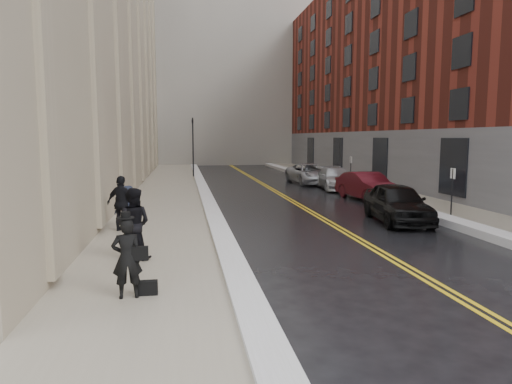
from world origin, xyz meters
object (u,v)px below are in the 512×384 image
object	(u,v)px
car_silver_near	(336,178)
car_silver_far	(310,174)
pedestrian_c	(122,203)
car_maroon	(367,186)
pedestrian_main	(127,258)
pedestrian_b	(128,206)
pedestrian_a	(133,224)
car_black	(397,203)

from	to	relation	value
car_silver_near	car_silver_far	xyz separation A→B (m)	(-0.71, 3.92, 0.02)
pedestrian_c	car_maroon	bearing A→B (deg)	-124.34
car_silver_far	pedestrian_main	bearing A→B (deg)	-118.21
car_maroon	car_silver_far	xyz separation A→B (m)	(-0.67, 9.39, -0.02)
pedestrian_b	pedestrian_c	world-z (taller)	pedestrian_c
pedestrian_b	car_silver_near	bearing A→B (deg)	-144.34
pedestrian_main	pedestrian_c	distance (m)	7.30
pedestrian_a	pedestrian_c	world-z (taller)	pedestrian_c
car_black	pedestrian_c	bearing A→B (deg)	-168.43
pedestrian_main	pedestrian_b	distance (m)	7.94
car_black	pedestrian_main	xyz separation A→B (m)	(-10.00, -8.00, 0.19)
car_silver_near	pedestrian_b	distance (m)	17.37
car_silver_near	pedestrian_c	distance (m)	17.95
car_maroon	pedestrian_c	distance (m)	14.50
pedestrian_b	pedestrian_c	bearing A→B (deg)	68.92
pedestrian_main	pedestrian_b	bearing A→B (deg)	-90.96
car_silver_far	car_silver_near	bearing A→B (deg)	-83.83
car_silver_near	pedestrian_c	world-z (taller)	pedestrian_c
car_maroon	pedestrian_b	xyz separation A→B (m)	(-12.31, -6.75, 0.15)
car_silver_far	pedestrian_a	world-z (taller)	pedestrian_a
car_black	car_silver_far	world-z (taller)	car_black
car_black	car_maroon	distance (m)	6.80
car_silver_near	pedestrian_b	world-z (taller)	pedestrian_b
car_silver_far	pedestrian_c	bearing A→B (deg)	-129.11
car_maroon	pedestrian_c	world-z (taller)	pedestrian_c
car_black	pedestrian_main	world-z (taller)	pedestrian_main
car_silver_far	pedestrian_main	size ratio (longest dim) A/B	3.22
car_silver_far	pedestrian_c	xyz separation A→B (m)	(-11.78, -16.80, 0.39)
car_silver_near	pedestrian_a	size ratio (longest dim) A/B	2.57
car_silver_near	pedestrian_main	bearing A→B (deg)	-114.05
car_black	pedestrian_c	xyz separation A→B (m)	(-11.01, -0.77, 0.34)
pedestrian_a	pedestrian_c	bearing A→B (deg)	-63.62
car_black	car_silver_near	size ratio (longest dim) A/B	0.93
car_silver_far	car_black	bearing A→B (deg)	-96.84
pedestrian_a	pedestrian_c	distance (m)	4.14
car_silver_near	pedestrian_c	size ratio (longest dim) A/B	2.56
pedestrian_a	car_black	bearing A→B (deg)	-139.64
car_silver_far	pedestrian_b	size ratio (longest dim) A/B	3.50
car_silver_far	pedestrian_main	distance (m)	26.34
car_maroon	car_silver_near	bearing A→B (deg)	82.55
pedestrian_a	pedestrian_c	xyz separation A→B (m)	(-0.82, 4.06, 0.00)
car_black	pedestrian_c	distance (m)	11.04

